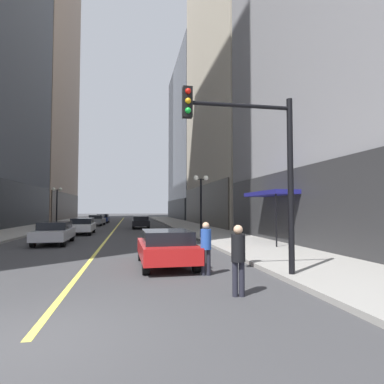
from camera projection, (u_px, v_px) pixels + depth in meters
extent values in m
plane|color=#38383A|center=(117.00, 226.00, 39.52)|extent=(200.00, 200.00, 0.00)
cube|color=gray|center=(45.00, 226.00, 38.01)|extent=(4.50, 78.00, 0.15)
cube|color=gray|center=(184.00, 225.00, 41.04)|extent=(4.50, 78.00, 0.15)
cube|color=#E5D64C|center=(117.00, 226.00, 39.52)|extent=(0.16, 70.00, 0.01)
cube|color=black|center=(22.00, 205.00, 37.21)|extent=(0.50, 22.80, 5.00)
cube|color=gray|center=(32.00, 27.00, 62.75)|extent=(13.81, 26.00, 74.16)
cube|color=#332A23|center=(66.00, 207.00, 62.24)|extent=(0.50, 24.70, 5.00)
cube|color=#2C2C2E|center=(296.00, 208.00, 18.01)|extent=(0.50, 20.90, 4.31)
cube|color=#403C35|center=(203.00, 205.00, 41.10)|extent=(0.50, 22.80, 5.00)
cube|color=#4C515B|center=(209.00, 141.00, 68.11)|extent=(14.09, 26.00, 32.45)
cube|color=black|center=(176.00, 209.00, 66.11)|extent=(0.50, 24.70, 3.89)
cube|color=navy|center=(271.00, 194.00, 19.20)|extent=(1.60, 4.75, 0.24)
cylinder|color=black|center=(276.00, 222.00, 16.81)|extent=(0.08, 0.08, 2.88)
cube|color=#B21919|center=(166.00, 250.00, 12.03)|extent=(1.99, 4.19, 0.55)
cube|color=black|center=(167.00, 237.00, 11.85)|extent=(1.72, 2.36, 0.50)
cylinder|color=black|center=(141.00, 253.00, 13.26)|extent=(0.23, 0.64, 0.64)
cylinder|color=black|center=(181.00, 252.00, 13.60)|extent=(0.23, 0.64, 0.64)
cylinder|color=black|center=(146.00, 265.00, 10.42)|extent=(0.23, 0.64, 0.64)
cylinder|color=black|center=(196.00, 263.00, 10.76)|extent=(0.23, 0.64, 0.64)
cube|color=#B7B7BC|center=(54.00, 234.00, 19.40)|extent=(1.92, 4.62, 0.55)
cube|color=black|center=(55.00, 226.00, 19.65)|extent=(1.65, 2.60, 0.50)
cylinder|color=black|center=(63.00, 241.00, 17.98)|extent=(0.24, 0.65, 0.64)
cylinder|color=black|center=(33.00, 242.00, 17.65)|extent=(0.24, 0.65, 0.64)
cylinder|color=black|center=(72.00, 236.00, 21.11)|extent=(0.24, 0.65, 0.64)
cylinder|color=black|center=(46.00, 237.00, 20.79)|extent=(0.24, 0.65, 0.64)
cube|color=silver|center=(82.00, 227.00, 26.80)|extent=(1.86, 4.57, 0.55)
cube|color=black|center=(83.00, 221.00, 27.05)|extent=(1.62, 2.56, 0.50)
cylinder|color=black|center=(90.00, 232.00, 25.39)|extent=(0.23, 0.64, 0.64)
cylinder|color=black|center=(69.00, 232.00, 25.08)|extent=(0.23, 0.64, 0.64)
cylinder|color=black|center=(94.00, 229.00, 28.50)|extent=(0.23, 0.64, 0.64)
cylinder|color=black|center=(75.00, 229.00, 28.19)|extent=(0.23, 0.64, 0.64)
cube|color=black|center=(141.00, 223.00, 34.83)|extent=(1.84, 4.62, 0.55)
cube|color=black|center=(141.00, 218.00, 34.63)|extent=(1.60, 2.60, 0.50)
cylinder|color=black|center=(134.00, 225.00, 36.27)|extent=(0.23, 0.64, 0.64)
cylinder|color=black|center=(148.00, 225.00, 36.52)|extent=(0.23, 0.64, 0.64)
cylinder|color=black|center=(133.00, 226.00, 33.10)|extent=(0.23, 0.64, 0.64)
cylinder|color=black|center=(149.00, 226.00, 33.36)|extent=(0.23, 0.64, 0.64)
cube|color=slate|center=(96.00, 221.00, 40.49)|extent=(1.93, 4.77, 0.55)
cube|color=black|center=(97.00, 217.00, 40.75)|extent=(1.64, 2.69, 0.50)
cylinder|color=black|center=(101.00, 224.00, 38.96)|extent=(0.24, 0.65, 0.64)
cylinder|color=black|center=(88.00, 224.00, 38.74)|extent=(0.24, 0.65, 0.64)
cylinder|color=black|center=(104.00, 222.00, 42.22)|extent=(0.24, 0.65, 0.64)
cylinder|color=black|center=(92.00, 222.00, 42.00)|extent=(0.24, 0.65, 0.64)
cube|color=#141E4C|center=(103.00, 219.00, 47.50)|extent=(1.75, 4.19, 0.55)
cube|color=black|center=(103.00, 216.00, 47.73)|extent=(1.53, 2.35, 0.50)
cylinder|color=black|center=(107.00, 221.00, 46.17)|extent=(0.23, 0.64, 0.64)
cylinder|color=black|center=(96.00, 221.00, 45.92)|extent=(0.23, 0.64, 0.64)
cylinder|color=black|center=(109.00, 220.00, 49.05)|extent=(0.23, 0.64, 0.64)
cylinder|color=black|center=(99.00, 221.00, 48.79)|extent=(0.23, 0.64, 0.64)
cylinder|color=black|center=(208.00, 262.00, 10.33)|extent=(0.14, 0.14, 0.82)
cylinder|color=black|center=(203.00, 262.00, 10.36)|extent=(0.14, 0.14, 0.82)
cylinder|color=#234799|center=(206.00, 239.00, 10.38)|extent=(0.43, 0.43, 0.65)
sphere|color=tan|center=(206.00, 226.00, 10.40)|extent=(0.22, 0.22, 0.22)
cylinder|color=black|center=(242.00, 279.00, 7.86)|extent=(0.14, 0.14, 0.83)
cylinder|color=black|center=(235.00, 279.00, 7.85)|extent=(0.14, 0.14, 0.83)
cylinder|color=black|center=(238.00, 248.00, 7.89)|extent=(0.39, 0.39, 0.66)
sphere|color=tan|center=(238.00, 230.00, 7.92)|extent=(0.23, 0.23, 0.23)
cylinder|color=black|center=(291.00, 188.00, 9.93)|extent=(0.18, 0.18, 5.50)
cylinder|color=black|center=(240.00, 106.00, 9.76)|extent=(3.20, 0.12, 0.12)
cube|color=black|center=(187.00, 102.00, 9.47)|extent=(0.28, 0.24, 0.90)
sphere|color=red|center=(188.00, 91.00, 9.34)|extent=(0.17, 0.17, 0.17)
sphere|color=orange|center=(188.00, 101.00, 9.33)|extent=(0.17, 0.17, 0.17)
sphere|color=green|center=(188.00, 110.00, 9.31)|extent=(0.17, 0.17, 0.17)
cylinder|color=black|center=(57.00, 209.00, 35.76)|extent=(0.14, 0.14, 4.20)
cylinder|color=black|center=(57.00, 190.00, 35.87)|extent=(0.80, 0.06, 0.06)
sphere|color=white|center=(54.00, 189.00, 35.81)|extent=(0.36, 0.36, 0.36)
sphere|color=white|center=(61.00, 189.00, 35.94)|extent=(0.36, 0.36, 0.36)
cylinder|color=black|center=(201.00, 209.00, 22.64)|extent=(0.14, 0.14, 4.20)
cylinder|color=black|center=(201.00, 179.00, 22.74)|extent=(0.80, 0.06, 0.06)
sphere|color=white|center=(196.00, 178.00, 22.68)|extent=(0.36, 0.36, 0.36)
sphere|color=white|center=(206.00, 178.00, 22.81)|extent=(0.36, 0.36, 0.36)
cylinder|color=red|center=(236.00, 242.00, 16.64)|extent=(0.28, 0.28, 0.80)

